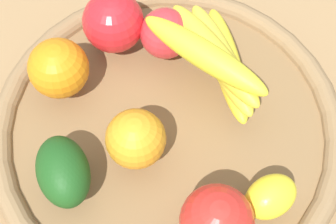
{
  "coord_description": "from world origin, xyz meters",
  "views": [
    {
      "loc": [
        0.18,
        0.23,
        0.58
      ],
      "look_at": [
        0.0,
        0.0,
        0.06
      ],
      "focal_mm": 54.16,
      "sensor_mm": 36.0,
      "label": 1
    }
  ],
  "objects_px": {
    "apple_1": "(165,33)",
    "avocado": "(63,171)",
    "orange_1": "(136,139)",
    "orange_0": "(59,68)",
    "lemon_0": "(270,197)",
    "banana_bunch": "(217,57)",
    "apple_2": "(113,22)",
    "apple_0": "(217,221)"
  },
  "relations": [
    {
      "from": "orange_0",
      "to": "apple_2",
      "type": "xyz_separation_m",
      "value": [
        -0.09,
        -0.02,
        0.0
      ]
    },
    {
      "from": "apple_2",
      "to": "apple_1",
      "type": "bearing_deg",
      "value": 131.41
    },
    {
      "from": "apple_1",
      "to": "avocado",
      "type": "bearing_deg",
      "value": 21.38
    },
    {
      "from": "avocado",
      "to": "apple_0",
      "type": "bearing_deg",
      "value": 122.64
    },
    {
      "from": "banana_bunch",
      "to": "orange_1",
      "type": "distance_m",
      "value": 0.14
    },
    {
      "from": "lemon_0",
      "to": "orange_1",
      "type": "bearing_deg",
      "value": -61.11
    },
    {
      "from": "orange_0",
      "to": "lemon_0",
      "type": "height_order",
      "value": "orange_0"
    },
    {
      "from": "lemon_0",
      "to": "apple_2",
      "type": "relative_size",
      "value": 0.78
    },
    {
      "from": "avocado",
      "to": "apple_2",
      "type": "height_order",
      "value": "apple_2"
    },
    {
      "from": "apple_0",
      "to": "banana_bunch",
      "type": "bearing_deg",
      "value": -130.4
    },
    {
      "from": "orange_0",
      "to": "orange_1",
      "type": "relative_size",
      "value": 1.07
    },
    {
      "from": "avocado",
      "to": "orange_1",
      "type": "height_order",
      "value": "orange_1"
    },
    {
      "from": "orange_1",
      "to": "avocado",
      "type": "bearing_deg",
      "value": -12.68
    },
    {
      "from": "banana_bunch",
      "to": "apple_1",
      "type": "distance_m",
      "value": 0.08
    },
    {
      "from": "lemon_0",
      "to": "apple_2",
      "type": "xyz_separation_m",
      "value": [
        0.0,
        -0.29,
        0.02
      ]
    },
    {
      "from": "orange_0",
      "to": "apple_2",
      "type": "distance_m",
      "value": 0.09
    },
    {
      "from": "avocado",
      "to": "orange_0",
      "type": "xyz_separation_m",
      "value": [
        -0.07,
        -0.11,
        0.01
      ]
    },
    {
      "from": "orange_0",
      "to": "apple_1",
      "type": "distance_m",
      "value": 0.14
    },
    {
      "from": "apple_2",
      "to": "orange_0",
      "type": "bearing_deg",
      "value": 9.86
    },
    {
      "from": "apple_0",
      "to": "orange_1",
      "type": "xyz_separation_m",
      "value": [
        0.01,
        -0.13,
        -0.0
      ]
    },
    {
      "from": "orange_0",
      "to": "apple_2",
      "type": "relative_size",
      "value": 0.94
    },
    {
      "from": "orange_0",
      "to": "orange_1",
      "type": "distance_m",
      "value": 0.13
    },
    {
      "from": "banana_bunch",
      "to": "apple_2",
      "type": "bearing_deg",
      "value": -60.74
    },
    {
      "from": "apple_2",
      "to": "orange_1",
      "type": "xyz_separation_m",
      "value": [
        0.07,
        0.15,
        -0.0
      ]
    },
    {
      "from": "lemon_0",
      "to": "banana_bunch",
      "type": "bearing_deg",
      "value": -111.0
    },
    {
      "from": "orange_0",
      "to": "apple_0",
      "type": "bearing_deg",
      "value": 96.16
    },
    {
      "from": "banana_bunch",
      "to": "orange_1",
      "type": "xyz_separation_m",
      "value": [
        0.14,
        0.03,
        -0.0
      ]
    },
    {
      "from": "orange_0",
      "to": "orange_1",
      "type": "bearing_deg",
      "value": 97.97
    },
    {
      "from": "apple_2",
      "to": "orange_1",
      "type": "relative_size",
      "value": 1.14
    },
    {
      "from": "apple_2",
      "to": "lemon_0",
      "type": "bearing_deg",
      "value": 90.86
    },
    {
      "from": "orange_1",
      "to": "apple_0",
      "type": "bearing_deg",
      "value": 94.28
    },
    {
      "from": "banana_bunch",
      "to": "lemon_0",
      "type": "bearing_deg",
      "value": 69.0
    },
    {
      "from": "apple_1",
      "to": "apple_2",
      "type": "distance_m",
      "value": 0.07
    },
    {
      "from": "banana_bunch",
      "to": "apple_1",
      "type": "xyz_separation_m",
      "value": [
        0.02,
        -0.07,
        -0.01
      ]
    },
    {
      "from": "apple_0",
      "to": "avocado",
      "type": "height_order",
      "value": "apple_0"
    },
    {
      "from": "apple_1",
      "to": "orange_0",
      "type": "bearing_deg",
      "value": -14.19
    },
    {
      "from": "avocado",
      "to": "apple_1",
      "type": "relative_size",
      "value": 1.31
    },
    {
      "from": "apple_0",
      "to": "lemon_0",
      "type": "distance_m",
      "value": 0.07
    },
    {
      "from": "lemon_0",
      "to": "apple_1",
      "type": "distance_m",
      "value": 0.24
    },
    {
      "from": "banana_bunch",
      "to": "lemon_0",
      "type": "relative_size",
      "value": 2.94
    },
    {
      "from": "apple_0",
      "to": "avocado",
      "type": "relative_size",
      "value": 0.91
    },
    {
      "from": "banana_bunch",
      "to": "orange_0",
      "type": "distance_m",
      "value": 0.19
    }
  ]
}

